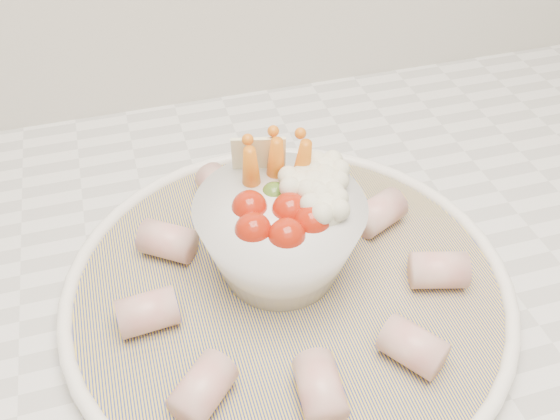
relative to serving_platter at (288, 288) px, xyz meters
name	(u,v)px	position (x,y,z in m)	size (l,w,h in m)	color
serving_platter	(288,288)	(0.00, 0.00, 0.00)	(0.37, 0.37, 0.02)	navy
veggie_bowl	(282,230)	(0.00, 0.02, 0.05)	(0.13, 0.13, 0.11)	white
cured_meat_rolls	(288,272)	(0.00, 0.00, 0.02)	(0.28, 0.27, 0.03)	#BF5C57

